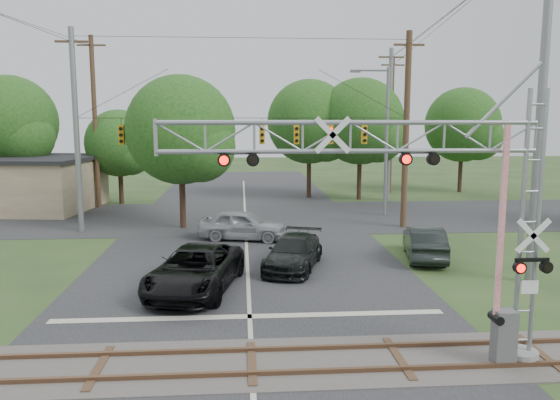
{
  "coord_description": "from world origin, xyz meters",
  "views": [
    {
      "loc": [
        -0.23,
        -11.76,
        6.5
      ],
      "look_at": [
        1.15,
        7.5,
        3.61
      ],
      "focal_mm": 35.0,
      "sensor_mm": 36.0,
      "label": 1
    }
  ],
  "objects": [
    {
      "name": "road_main",
      "position": [
        0.0,
        10.0,
        0.01
      ],
      "size": [
        14.0,
        90.0,
        0.02
      ],
      "primitive_type": "cube",
      "color": "#262628",
      "rests_on": "ground"
    },
    {
      "name": "road_cross",
      "position": [
        0.0,
        24.0,
        0.01
      ],
      "size": [
        90.0,
        12.0,
        0.02
      ],
      "primitive_type": "cube",
      "color": "#262628",
      "rests_on": "ground"
    },
    {
      "name": "railroad_track",
      "position": [
        0.0,
        2.0,
        0.03
      ],
      "size": [
        90.0,
        3.2,
        0.17
      ],
      "color": "#46403C",
      "rests_on": "ground"
    },
    {
      "name": "crossing_gantry",
      "position": [
        4.29,
        1.64,
        4.45
      ],
      "size": [
        10.09,
        0.93,
        7.26
      ],
      "color": "gray",
      "rests_on": "ground"
    },
    {
      "name": "traffic_signal_span",
      "position": [
        0.85,
        20.0,
        5.71
      ],
      "size": [
        19.34,
        0.36,
        11.5
      ],
      "color": "gray",
      "rests_on": "ground"
    },
    {
      "name": "pickup_black",
      "position": [
        -2.01,
        8.44,
        0.83
      ],
      "size": [
        3.94,
        6.43,
        1.66
      ],
      "primitive_type": "imported",
      "rotation": [
        0.0,
        0.0,
        -0.21
      ],
      "color": "black",
      "rests_on": "ground"
    },
    {
      "name": "car_dark",
      "position": [
        2.02,
        11.32,
        0.71
      ],
      "size": [
        3.38,
        5.28,
        1.43
      ],
      "primitive_type": "imported",
      "rotation": [
        0.0,
        0.0,
        -0.3
      ],
      "color": "black",
      "rests_on": "ground"
    },
    {
      "name": "sedan_silver",
      "position": [
        -0.18,
        17.21,
        0.81
      ],
      "size": [
        5.04,
        2.87,
        1.62
      ],
      "primitive_type": "imported",
      "rotation": [
        0.0,
        0.0,
        1.36
      ],
      "color": "#929599",
      "rests_on": "ground"
    },
    {
      "name": "suv_dark",
      "position": [
        8.26,
        12.51,
        0.76
      ],
      "size": [
        2.52,
        4.86,
        1.52
      ],
      "primitive_type": "imported",
      "rotation": [
        0.0,
        0.0,
        2.94
      ],
      "color": "black",
      "rests_on": "ground"
    },
    {
      "name": "streetlight",
      "position": [
        9.23,
        24.03,
        5.49
      ],
      "size": [
        2.62,
        0.27,
        9.81
      ],
      "color": "gray",
      "rests_on": "ground"
    },
    {
      "name": "utility_poles",
      "position": [
        2.99,
        22.39,
        6.3
      ],
      "size": [
        25.61,
        26.66,
        13.98
      ],
      "color": "#442B1F",
      "rests_on": "ground"
    },
    {
      "name": "treeline",
      "position": [
        2.04,
        29.2,
        5.88
      ],
      "size": [
        54.85,
        24.84,
        9.71
      ],
      "color": "#342218",
      "rests_on": "ground"
    }
  ]
}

